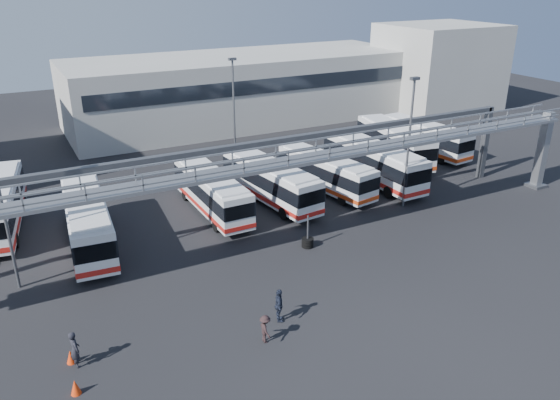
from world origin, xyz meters
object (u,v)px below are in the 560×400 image
light_pole_left (1,198)px  bus_4 (212,191)px  light_pole_mid (409,137)px  bus_7 (373,161)px  pedestrian_d (279,306)px  cone_right (71,357)px  bus_2 (87,221)px  cone_left (75,387)px  tire_stack (308,242)px  pedestrian_a (75,349)px  pedestrian_c (265,329)px  bus_8 (394,142)px  bus_5 (270,181)px  bus_6 (326,172)px  bus_9 (424,137)px  light_pole_back (234,108)px

light_pole_left → bus_4: light_pole_left is taller
light_pole_mid → bus_7: light_pole_mid is taller
bus_4 → light_pole_mid: bearing=-23.8°
pedestrian_d → cone_right: bearing=101.3°
light_pole_left → bus_2: (4.72, 3.54, -3.86)m
cone_left → tire_stack: 17.73m
pedestrian_a → pedestrian_c: (8.70, -2.53, -0.18)m
light_pole_mid → pedestrian_d: size_ratio=5.32×
bus_4 → bus_7: size_ratio=0.91×
pedestrian_c → tire_stack: tire_stack is taller
cone_right → tire_stack: bearing=17.4°
light_pole_left → bus_8: light_pole_left is taller
light_pole_left → bus_4: bearing=19.2°
pedestrian_a → pedestrian_d: (10.13, -1.27, 0.01)m
pedestrian_d → bus_2: bearing=48.3°
cone_right → bus_4: bearing=47.3°
pedestrian_a → cone_left: pedestrian_a is taller
bus_5 → bus_7: size_ratio=0.96×
pedestrian_a → bus_6: bearing=-70.9°
pedestrian_d → cone_right: size_ratio=2.75×
bus_5 → bus_9: bus_5 is taller
cone_right → bus_8: bearing=27.5°
bus_4 → bus_9: size_ratio=0.97×
pedestrian_a → cone_right: 0.73m
light_pole_mid → light_pole_back: (-8.00, 15.00, 0.00)m
bus_4 → bus_5: bearing=-3.0°
cone_left → bus_7: bearing=29.2°
bus_5 → bus_6: 5.23m
bus_6 → bus_7: bearing=-11.6°
pedestrian_c → bus_6: bearing=-35.9°
bus_2 → cone_right: bus_2 is taller
bus_7 → cone_right: 30.39m
bus_4 → tire_stack: (3.57, -8.44, -1.37)m
pedestrian_d → cone_left: bearing=113.8°
cone_left → bus_6: bearing=34.3°
light_pole_mid → cone_left: 28.70m
light_pole_back → pedestrian_a: light_pole_back is taller
pedestrian_a → pedestrian_d: pedestrian_d is taller
bus_4 → bus_2: bearing=-172.2°
light_pole_left → pedestrian_c: bearing=-47.0°
light_pole_mid → bus_8: bearing=55.4°
bus_5 → pedestrian_d: 16.47m
bus_5 → light_pole_back: bearing=77.1°
light_pole_back → pedestrian_c: bearing=-110.3°
bus_4 → bus_8: (20.46, 3.63, 0.13)m
bus_2 → pedestrian_c: bus_2 is taller
pedestrian_d → tire_stack: tire_stack is taller
light_pole_left → bus_2: size_ratio=0.90×
bus_4 → bus_7: bearing=-2.1°
light_pole_mid → tire_stack: light_pole_mid is taller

